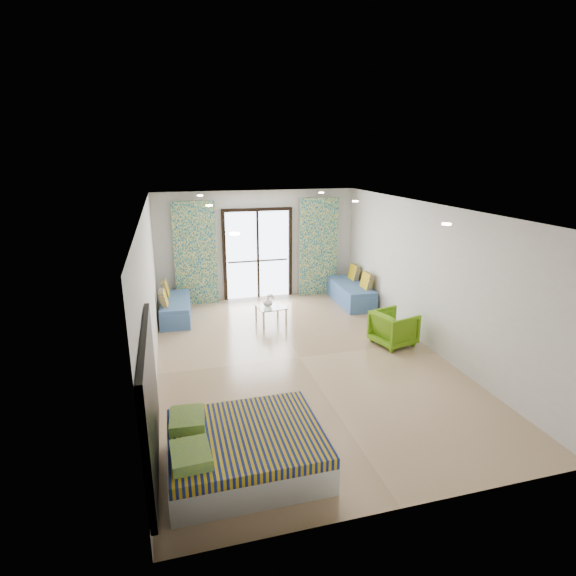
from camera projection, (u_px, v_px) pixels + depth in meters
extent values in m
cube|color=black|center=(257.00, 209.00, 10.94)|extent=(1.76, 0.08, 0.08)
cube|color=black|center=(225.00, 257.00, 11.06)|extent=(0.08, 0.08, 2.20)
cube|color=black|center=(290.00, 253.00, 11.48)|extent=(0.08, 0.08, 2.20)
cube|color=black|center=(258.00, 255.00, 11.27)|extent=(0.05, 0.06, 2.20)
cube|color=#595451|center=(258.00, 261.00, 11.33)|extent=(1.52, 0.03, 0.04)
cube|color=white|center=(195.00, 254.00, 10.71)|extent=(1.00, 0.10, 2.50)
cube|color=white|center=(318.00, 247.00, 11.48)|extent=(1.00, 0.10, 2.50)
cylinder|color=#FFE0B2|center=(235.00, 234.00, 5.19)|extent=(0.12, 0.12, 0.02)
cylinder|color=#FFE0B2|center=(447.00, 224.00, 5.89)|extent=(0.12, 0.12, 0.02)
cylinder|color=#FFE0B2|center=(209.00, 205.00, 7.96)|extent=(0.12, 0.12, 0.02)
cylinder|color=#FFE0B2|center=(355.00, 201.00, 8.66)|extent=(0.12, 0.12, 0.02)
cylinder|color=#FFE0B2|center=(200.00, 196.00, 9.81)|extent=(0.12, 0.12, 0.02)
cylinder|color=#FFE0B2|center=(321.00, 193.00, 10.51)|extent=(0.12, 0.12, 0.02)
cube|color=black|center=(150.00, 401.00, 4.75)|extent=(0.06, 2.10, 1.50)
cube|color=silver|center=(152.00, 352.00, 5.90)|extent=(0.02, 0.10, 0.10)
cube|color=silver|center=(247.00, 455.00, 5.25)|extent=(1.77, 1.42, 0.35)
cube|color=navy|center=(246.00, 437.00, 5.18)|extent=(1.76, 1.45, 0.13)
cube|color=#18646F|center=(191.00, 455.00, 4.67)|extent=(0.42, 0.51, 0.12)
cube|color=#18646F|center=(187.00, 419.00, 5.30)|extent=(0.43, 0.51, 0.12)
cube|color=#3F6296|center=(176.00, 311.00, 10.03)|extent=(0.71, 1.64, 0.36)
cube|color=#3F6296|center=(175.00, 301.00, 9.97)|extent=(0.70, 1.61, 0.09)
cube|color=navy|center=(163.00, 298.00, 9.52)|extent=(0.20, 0.41, 0.37)
cube|color=navy|center=(165.00, 288.00, 10.22)|extent=(0.20, 0.41, 0.37)
cube|color=#3F6296|center=(350.00, 295.00, 11.09)|extent=(0.72, 1.75, 0.39)
cube|color=#3F6296|center=(351.00, 286.00, 11.02)|extent=(0.70, 1.72, 0.10)
cube|color=navy|center=(367.00, 281.00, 10.64)|extent=(0.20, 0.44, 0.40)
cube|color=navy|center=(354.00, 272.00, 11.39)|extent=(0.20, 0.44, 0.40)
cylinder|color=silver|center=(264.00, 320.00, 9.44)|extent=(0.05, 0.05, 0.38)
cylinder|color=silver|center=(286.00, 317.00, 9.62)|extent=(0.05, 0.05, 0.38)
cylinder|color=silver|center=(256.00, 313.00, 9.89)|extent=(0.05, 0.05, 0.38)
cylinder|color=silver|center=(278.00, 310.00, 10.08)|extent=(0.05, 0.05, 0.38)
cube|color=#8CA59E|center=(271.00, 307.00, 9.70)|extent=(0.65, 0.65, 0.02)
sphere|color=white|center=(273.00, 297.00, 9.66)|extent=(0.07, 0.07, 0.07)
sphere|color=white|center=(270.00, 296.00, 9.68)|extent=(0.07, 0.07, 0.07)
sphere|color=white|center=(269.00, 296.00, 9.62)|extent=(0.07, 0.07, 0.07)
sphere|color=white|center=(271.00, 296.00, 9.59)|extent=(0.07, 0.07, 0.07)
imported|color=white|center=(268.00, 302.00, 9.65)|extent=(0.25, 0.25, 0.20)
imported|color=#5D9713|center=(394.00, 326.00, 8.63)|extent=(0.83, 0.86, 0.73)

